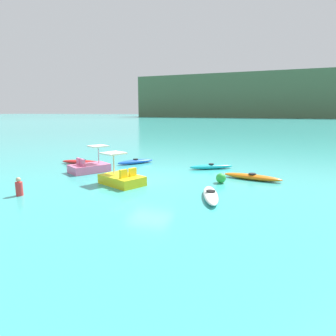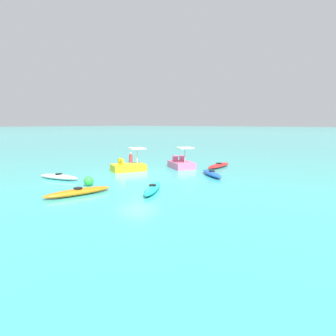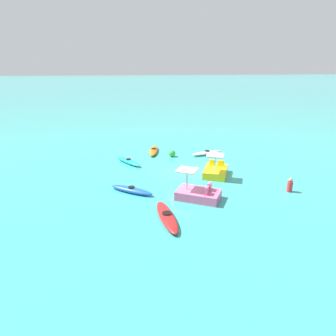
# 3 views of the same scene
# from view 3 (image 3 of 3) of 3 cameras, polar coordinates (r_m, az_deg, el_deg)

# --- Properties ---
(ground_plane) EXTENTS (600.00, 600.00, 0.00)m
(ground_plane) POSITION_cam_3_polar(r_m,az_deg,el_deg) (21.10, 3.84, -0.87)
(ground_plane) COLOR #38ADA8
(kayak_orange) EXTENTS (3.41, 1.44, 0.37)m
(kayak_orange) POSITION_cam_3_polar(r_m,az_deg,el_deg) (26.13, -2.79, 3.41)
(kayak_orange) COLOR orange
(kayak_orange) RESTS_ON ground_plane
(kayak_cyan) EXTENTS (2.95, 1.96, 0.37)m
(kayak_cyan) POSITION_cam_3_polar(r_m,az_deg,el_deg) (23.23, -7.64, 1.28)
(kayak_cyan) COLOR #19B7C6
(kayak_cyan) RESTS_ON ground_plane
(kayak_white) EXTENTS (1.33, 3.05, 0.37)m
(kayak_white) POSITION_cam_3_polar(r_m,az_deg,el_deg) (25.59, 7.58, 2.93)
(kayak_white) COLOR white
(kayak_white) RESTS_ON ground_plane
(kayak_blue) EXTENTS (2.33, 2.63, 0.37)m
(kayak_blue) POSITION_cam_3_polar(r_m,az_deg,el_deg) (17.81, -7.08, -4.23)
(kayak_blue) COLOR blue
(kayak_blue) RESTS_ON ground_plane
(kayak_red) EXTENTS (3.42, 0.83, 0.37)m
(kayak_red) POSITION_cam_3_polar(r_m,az_deg,el_deg) (14.67, -0.24, -9.35)
(kayak_red) COLOR red
(kayak_red) RESTS_ON ground_plane
(pedal_boat_yellow) EXTENTS (2.82, 2.42, 1.68)m
(pedal_boat_yellow) POSITION_cam_3_polar(r_m,az_deg,el_deg) (20.68, 9.19, -0.51)
(pedal_boat_yellow) COLOR yellow
(pedal_boat_yellow) RESTS_ON ground_plane
(pedal_boat_pink) EXTENTS (2.57, 2.83, 1.68)m
(pedal_boat_pink) POSITION_cam_3_polar(r_m,az_deg,el_deg) (16.88, 5.84, -4.88)
(pedal_boat_pink) COLOR pink
(pedal_boat_pink) RESTS_ON ground_plane
(buoy_green) EXTENTS (0.55, 0.55, 0.55)m
(buoy_green) POSITION_cam_3_polar(r_m,az_deg,el_deg) (24.80, 0.81, 2.85)
(buoy_green) COLOR green
(buoy_green) RESTS_ON ground_plane
(person_near_shore) EXTENTS (0.39, 0.39, 0.88)m
(person_near_shore) POSITION_cam_3_polar(r_m,az_deg,el_deg) (19.17, 22.54, -3.16)
(person_near_shore) COLOR red
(person_near_shore) RESTS_ON ground_plane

